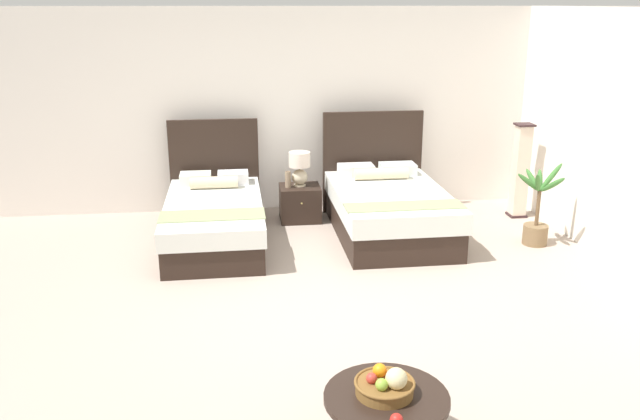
{
  "coord_description": "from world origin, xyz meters",
  "views": [
    {
      "loc": [
        -0.71,
        -5.52,
        2.71
      ],
      "look_at": [
        0.04,
        0.57,
        0.78
      ],
      "focal_mm": 37.15,
      "sensor_mm": 36.0,
      "label": 1
    }
  ],
  "objects_px": {
    "bed_near_window": "(214,216)",
    "table_lamp": "(300,166)",
    "fruit_bowl": "(386,385)",
    "loose_apple": "(396,420)",
    "vase": "(288,179)",
    "bed_near_corner": "(388,208)",
    "potted_palm": "(537,219)",
    "floor_lamp_corner": "(520,171)",
    "nightstand": "(300,203)",
    "coffee_table": "(386,410)"
  },
  "relations": [
    {
      "from": "bed_near_window",
      "to": "floor_lamp_corner",
      "type": "height_order",
      "value": "bed_near_window"
    },
    {
      "from": "floor_lamp_corner",
      "to": "potted_palm",
      "type": "distance_m",
      "value": 1.12
    },
    {
      "from": "nightstand",
      "to": "fruit_bowl",
      "type": "xyz_separation_m",
      "value": [
        0.09,
        -4.72,
        0.26
      ]
    },
    {
      "from": "fruit_bowl",
      "to": "loose_apple",
      "type": "relative_size",
      "value": 4.88
    },
    {
      "from": "bed_near_corner",
      "to": "potted_palm",
      "type": "distance_m",
      "value": 1.73
    },
    {
      "from": "vase",
      "to": "bed_near_window",
      "type": "bearing_deg",
      "value": -146.55
    },
    {
      "from": "bed_near_corner",
      "to": "vase",
      "type": "height_order",
      "value": "bed_near_corner"
    },
    {
      "from": "bed_near_corner",
      "to": "vase",
      "type": "xyz_separation_m",
      "value": [
        -1.17,
        0.62,
        0.23
      ]
    },
    {
      "from": "vase",
      "to": "potted_palm",
      "type": "distance_m",
      "value": 3.06
    },
    {
      "from": "fruit_bowl",
      "to": "loose_apple",
      "type": "distance_m",
      "value": 0.32
    },
    {
      "from": "vase",
      "to": "loose_apple",
      "type": "relative_size",
      "value": 2.73
    },
    {
      "from": "bed_near_corner",
      "to": "table_lamp",
      "type": "bearing_deg",
      "value": 146.31
    },
    {
      "from": "table_lamp",
      "to": "vase",
      "type": "height_order",
      "value": "table_lamp"
    },
    {
      "from": "nightstand",
      "to": "table_lamp",
      "type": "relative_size",
      "value": 1.17
    },
    {
      "from": "vase",
      "to": "floor_lamp_corner",
      "type": "bearing_deg",
      "value": -2.78
    },
    {
      "from": "bed_near_window",
      "to": "nightstand",
      "type": "height_order",
      "value": "bed_near_window"
    },
    {
      "from": "nightstand",
      "to": "loose_apple",
      "type": "height_order",
      "value": "loose_apple"
    },
    {
      "from": "loose_apple",
      "to": "potted_palm",
      "type": "distance_m",
      "value": 4.59
    },
    {
      "from": "potted_palm",
      "to": "bed_near_window",
      "type": "bearing_deg",
      "value": 170.91
    },
    {
      "from": "floor_lamp_corner",
      "to": "fruit_bowl",
      "type": "bearing_deg",
      "value": -121.54
    },
    {
      "from": "nightstand",
      "to": "potted_palm",
      "type": "distance_m",
      "value": 2.92
    },
    {
      "from": "floor_lamp_corner",
      "to": "table_lamp",
      "type": "bearing_deg",
      "value": 175.88
    },
    {
      "from": "fruit_bowl",
      "to": "loose_apple",
      "type": "xyz_separation_m",
      "value": [
        -0.01,
        -0.32,
        -0.03
      ]
    },
    {
      "from": "fruit_bowl",
      "to": "table_lamp",
      "type": "bearing_deg",
      "value": 91.03
    },
    {
      "from": "potted_palm",
      "to": "bed_near_corner",
      "type": "bearing_deg",
      "value": 160.18
    },
    {
      "from": "nightstand",
      "to": "fruit_bowl",
      "type": "height_order",
      "value": "fruit_bowl"
    },
    {
      "from": "nightstand",
      "to": "coffee_table",
      "type": "xyz_separation_m",
      "value": [
        0.09,
        -4.74,
        0.09
      ]
    },
    {
      "from": "nightstand",
      "to": "loose_apple",
      "type": "distance_m",
      "value": 5.05
    },
    {
      "from": "floor_lamp_corner",
      "to": "loose_apple",
      "type": "bearing_deg",
      "value": -119.9
    },
    {
      "from": "nightstand",
      "to": "coffee_table",
      "type": "relative_size",
      "value": 0.67
    },
    {
      "from": "bed_near_corner",
      "to": "coffee_table",
      "type": "xyz_separation_m",
      "value": [
        -0.92,
        -4.08,
        -0.01
      ]
    },
    {
      "from": "bed_near_corner",
      "to": "vase",
      "type": "bearing_deg",
      "value": 152.21
    },
    {
      "from": "table_lamp",
      "to": "fruit_bowl",
      "type": "relative_size",
      "value": 1.18
    },
    {
      "from": "table_lamp",
      "to": "potted_palm",
      "type": "relative_size",
      "value": 0.45
    },
    {
      "from": "table_lamp",
      "to": "fruit_bowl",
      "type": "height_order",
      "value": "table_lamp"
    },
    {
      "from": "bed_near_window",
      "to": "potted_palm",
      "type": "xyz_separation_m",
      "value": [
        3.72,
        -0.6,
        0.01
      ]
    },
    {
      "from": "potted_palm",
      "to": "fruit_bowl",
      "type": "bearing_deg",
      "value": -126.36
    },
    {
      "from": "bed_near_window",
      "to": "loose_apple",
      "type": "xyz_separation_m",
      "value": [
        1.15,
        -4.39,
        0.16
      ]
    },
    {
      "from": "bed_near_corner",
      "to": "loose_apple",
      "type": "distance_m",
      "value": 4.49
    },
    {
      "from": "bed_near_corner",
      "to": "nightstand",
      "type": "distance_m",
      "value": 1.21
    },
    {
      "from": "coffee_table",
      "to": "loose_apple",
      "type": "bearing_deg",
      "value": -92.3
    },
    {
      "from": "vase",
      "to": "loose_apple",
      "type": "distance_m",
      "value": 5.01
    },
    {
      "from": "fruit_bowl",
      "to": "floor_lamp_corner",
      "type": "relative_size",
      "value": 0.3
    },
    {
      "from": "bed_near_window",
      "to": "table_lamp",
      "type": "bearing_deg",
      "value": 31.85
    },
    {
      "from": "bed_near_corner",
      "to": "nightstand",
      "type": "height_order",
      "value": "bed_near_corner"
    },
    {
      "from": "bed_near_corner",
      "to": "floor_lamp_corner",
      "type": "height_order",
      "value": "bed_near_corner"
    },
    {
      "from": "bed_near_window",
      "to": "vase",
      "type": "bearing_deg",
      "value": 33.45
    },
    {
      "from": "bed_near_window",
      "to": "table_lamp",
      "type": "distance_m",
      "value": 1.33
    },
    {
      "from": "nightstand",
      "to": "table_lamp",
      "type": "distance_m",
      "value": 0.49
    },
    {
      "from": "floor_lamp_corner",
      "to": "potted_palm",
      "type": "xyz_separation_m",
      "value": [
        -0.22,
        -1.06,
        -0.31
      ]
    }
  ]
}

